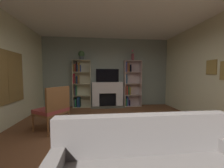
# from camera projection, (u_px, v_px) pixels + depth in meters

# --- Properties ---
(ground_plane) EXTENTS (7.30, 7.30, 0.00)m
(ground_plane) POSITION_uv_depth(u_px,v_px,m) (118.00, 139.00, 2.75)
(ground_plane) COLOR brown
(wall_back_accent) EXTENTS (5.38, 0.06, 2.86)m
(wall_back_accent) POSITION_uv_depth(u_px,v_px,m) (107.00, 72.00, 5.70)
(wall_back_accent) COLOR gray
(wall_back_accent) RESTS_ON ground_plane
(fireplace) EXTENTS (1.39, 0.53, 1.02)m
(fireplace) POSITION_uv_depth(u_px,v_px,m) (108.00, 94.00, 5.61)
(fireplace) COLOR white
(fireplace) RESTS_ON ground_plane
(tv) EXTENTS (0.96, 0.06, 0.55)m
(tv) POSITION_uv_depth(u_px,v_px,m) (107.00, 76.00, 5.65)
(tv) COLOR black
(tv) RESTS_ON fireplace
(bookshelf_left) EXTENTS (0.72, 0.31, 1.92)m
(bookshelf_left) POSITION_uv_depth(u_px,v_px,m) (80.00, 84.00, 5.47)
(bookshelf_left) COLOR beige
(bookshelf_left) RESTS_ON ground_plane
(bookshelf_right) EXTENTS (0.72, 0.33, 1.92)m
(bookshelf_right) POSITION_uv_depth(u_px,v_px,m) (130.00, 84.00, 5.69)
(bookshelf_right) COLOR beige
(bookshelf_right) RESTS_ON ground_plane
(potted_plant) EXTENTS (0.25, 0.25, 0.37)m
(potted_plant) POSITION_uv_depth(u_px,v_px,m) (81.00, 55.00, 5.36)
(potted_plant) COLOR #4A575E
(potted_plant) RESTS_ON bookshelf_left
(vase_with_flowers) EXTENTS (0.12, 0.12, 0.46)m
(vase_with_flowers) POSITION_uv_depth(u_px,v_px,m) (133.00, 57.00, 5.59)
(vase_with_flowers) COLOR #8B3E4D
(vase_with_flowers) RESTS_ON bookshelf_right
(armchair) EXTENTS (0.83, 0.84, 1.05)m
(armchair) POSITION_uv_depth(u_px,v_px,m) (54.00, 108.00, 3.15)
(armchair) COLOR brown
(armchair) RESTS_ON ground_plane
(coffee_table) EXTENTS (0.74, 0.51, 0.37)m
(coffee_table) POSITION_uv_depth(u_px,v_px,m) (129.00, 133.00, 2.29)
(coffee_table) COLOR brown
(coffee_table) RESTS_ON ground_plane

